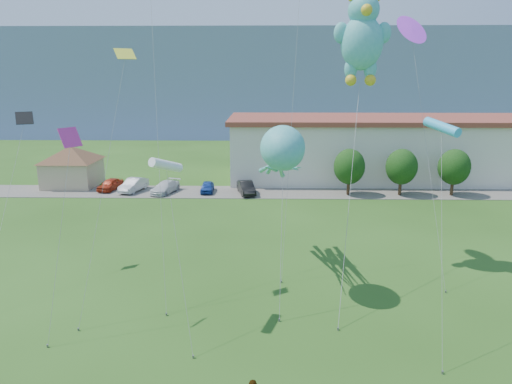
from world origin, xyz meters
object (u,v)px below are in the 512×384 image
Objects in this scene: parked_car_silver at (134,185)px; parked_car_white at (165,187)px; pavilion at (72,162)px; parked_car_blue at (207,187)px; warehouse at (455,148)px; teddy_bear_kite at (362,36)px; parked_car_black at (246,188)px; parked_car_red at (110,184)px; octopus_kite at (282,157)px.

parked_car_white is at bearing 4.72° from parked_car_silver.
parked_car_silver is (8.47, -2.86, -2.19)m from pavilion.
parked_car_silver is 1.28× the size of parked_car_blue.
warehouse is 3.20× the size of teddy_bear_kite.
parked_car_blue is 4.73m from parked_car_black.
octopus_kite is (19.86, -24.92, 7.75)m from parked_car_red.
warehouse is 34.04m from parked_car_blue.
parked_car_black is at bearing -9.83° from pavilion.
teddy_bear_kite is (8.73, -19.49, 15.34)m from parked_car_black.
teddy_bear_kite is at bearing -37.13° from pavilion.
parked_car_red is at bearing -175.06° from parked_car_silver.
parked_car_black is at bearing -160.62° from warehouse.
pavilion reaches higher than parked_car_white.
teddy_bear_kite reaches higher than parked_car_white.
octopus_kite is (16.87, -24.40, 7.68)m from parked_car_silver.
pavilion is 2.52× the size of parked_car_blue.
parked_car_silver reaches higher than parked_car_red.
pavilion is 1.96× the size of parked_car_silver.
teddy_bear_kite is (18.35, -19.75, 15.40)m from parked_car_white.
parked_car_black is at bearing 114.13° from teddy_bear_kite.
parked_car_silver is at bearing 162.72° from parked_car_black.
octopus_kite is at bearing -95.28° from parked_car_black.
teddy_bear_kite reaches higher than parked_car_black.
parked_car_black is (4.68, -0.70, 0.12)m from parked_car_blue.
parked_car_white is at bearing 118.53° from octopus_kite.
octopus_kite is 0.59× the size of teddy_bear_kite.
pavilion reaches higher than parked_car_red.
warehouse is 16.70× the size of parked_car_blue.
parked_car_red is at bearing 128.56° from octopus_kite.
parked_car_silver is 30.64m from octopus_kite.
pavilion is at bearing 156.95° from parked_car_black.
teddy_bear_kite is at bearing -57.94° from parked_car_blue.
parked_car_silver is (3.00, -0.52, 0.07)m from parked_car_red.
parked_car_blue is (11.92, -0.79, -0.08)m from parked_car_red.
parked_car_silver is at bearing 137.51° from teddy_bear_kite.
teddy_bear_kite is at bearing -27.66° from parked_car_silver.
parked_car_red is 0.37× the size of octopus_kite.
parked_car_blue is 0.33× the size of octopus_kite.
parked_car_white is 4.96m from parked_car_blue.
parked_car_silver is 8.93m from parked_car_blue.
warehouse is at bearing 6.16° from parked_car_black.
pavilion is at bearing 168.27° from parked_car_blue.
parked_car_red reaches higher than parked_car_white.
parked_car_silver is at bearing -171.38° from parked_car_white.
warehouse is at bearing 33.03° from parked_car_white.
parked_car_red is at bearing -23.13° from pavilion.
pavilion is 2.25× the size of parked_car_red.
pavilion is 17.83m from parked_car_blue.
octopus_kite is at bearing -144.23° from teddy_bear_kite.
warehouse is at bearing 6.84° from pavilion.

